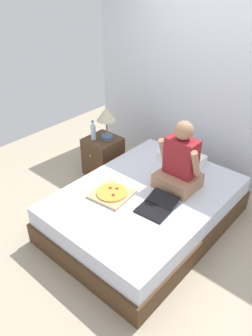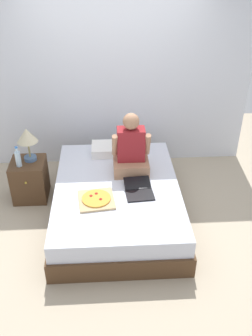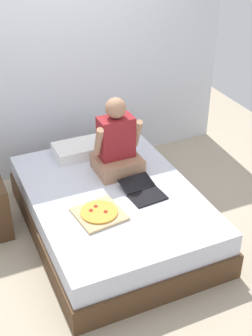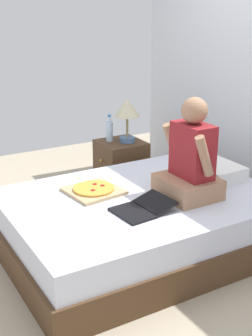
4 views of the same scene
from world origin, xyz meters
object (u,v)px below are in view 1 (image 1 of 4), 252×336
person_seated (180,164)px  bed (146,209)px  lamp_on_left_nightstand (106,116)px  pizza_box (112,194)px  nightstand_left (103,156)px  laptop (156,207)px  water_bottle (93,132)px

person_seated → bed: bearing=-120.1°
lamp_on_left_nightstand → person_seated: person_seated is taller
bed → pizza_box: bearing=-130.2°
nightstand_left → lamp_on_left_nightstand: 0.60m
lamp_on_left_nightstand → laptop: size_ratio=1.03×
person_seated → lamp_on_left_nightstand: bearing=171.5°
nightstand_left → laptop: bearing=-24.4°
water_bottle → person_seated: 1.41m
person_seated → pizza_box: person_seated is taller
lamp_on_left_nightstand → water_bottle: 0.28m
laptop → lamp_on_left_nightstand: bearing=153.2°
person_seated → laptop: person_seated is taller
nightstand_left → person_seated: person_seated is taller
pizza_box → water_bottle: bearing=145.5°
lamp_on_left_nightstand → pizza_box: lamp_on_left_nightstand is taller
water_bottle → lamp_on_left_nightstand: bearing=49.4°
water_bottle → laptop: bearing=-20.2°
nightstand_left → laptop: (1.39, -0.63, 0.21)m
laptop → pizza_box: laptop is taller
nightstand_left → bed: bearing=-22.4°
bed → water_bottle: (-1.22, 0.38, 0.43)m
nightstand_left → water_bottle: bearing=-131.7°
bed → water_bottle: size_ratio=7.68×
bed → laptop: (0.25, -0.16, 0.26)m
nightstand_left → pizza_box: bearing=-40.3°
nightstand_left → person_seated: (1.33, -0.14, 0.48)m
lamp_on_left_nightstand → person_seated: bearing=-8.5°
pizza_box → person_seated: bearing=54.8°
nightstand_left → laptop: 1.55m
bed → nightstand_left: bearing=157.6°
lamp_on_left_nightstand → laptop: (1.35, -0.68, -0.39)m
water_bottle → person_seated: size_ratio=0.35×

